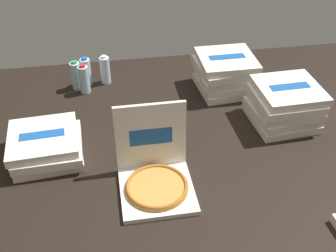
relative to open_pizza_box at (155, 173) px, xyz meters
name	(u,v)px	position (x,y,z in m)	size (l,w,h in m)	color
ground_plane	(180,157)	(0.17, 0.20, -0.09)	(3.20, 2.40, 0.02)	black
open_pizza_box	(155,173)	(0.00, 0.00, 0.00)	(0.37, 0.41, 0.40)	silver
pizza_stack_right_near	(226,73)	(0.61, 0.85, 0.04)	(0.41, 0.40, 0.25)	silver
pizza_stack_right_mid	(46,146)	(-0.56, 0.32, -0.01)	(0.41, 0.40, 0.15)	silver
pizza_stack_center_near	(284,104)	(0.86, 0.42, 0.04)	(0.41, 0.40, 0.25)	silver
water_bottle_0	(86,72)	(-0.33, 1.07, 0.02)	(0.07, 0.07, 0.21)	silver
water_bottle_1	(76,76)	(-0.40, 1.03, 0.02)	(0.07, 0.07, 0.21)	silver
water_bottle_2	(105,70)	(-0.20, 1.08, 0.02)	(0.07, 0.07, 0.21)	silver
water_bottle_3	(84,79)	(-0.35, 0.97, 0.02)	(0.07, 0.07, 0.21)	silver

